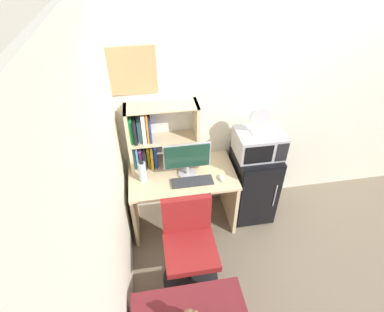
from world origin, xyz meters
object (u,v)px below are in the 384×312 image
object	(u,v)px
monitor	(187,158)
mini_fridge	(252,184)
microwave	(259,143)
wall_corkboard	(126,71)
desk_chair	(189,249)
computer_mouse	(221,178)
keyboard	(192,182)
desk_fan	(259,119)
water_bottle	(142,172)
hutch_bookshelf	(152,137)

from	to	relation	value
monitor	mini_fridge	bearing A→B (deg)	3.33
microwave	wall_corkboard	xyz separation A→B (m)	(-1.28, 0.28, 0.76)
desk_chair	wall_corkboard	xyz separation A→B (m)	(-0.42, 1.03, 1.36)
microwave	wall_corkboard	world-z (taller)	wall_corkboard
monitor	mini_fridge	world-z (taller)	monitor
computer_mouse	wall_corkboard	size ratio (longest dim) A/B	0.19
keyboard	desk_fan	bearing A→B (deg)	14.40
computer_mouse	microwave	bearing A→B (deg)	23.20
desk_chair	water_bottle	bearing A→B (deg)	118.45
monitor	wall_corkboard	size ratio (longest dim) A/B	0.86
desk_chair	wall_corkboard	bearing A→B (deg)	112.12
monitor	keyboard	distance (m)	0.25
monitor	microwave	xyz separation A→B (m)	(0.77, 0.05, 0.06)
water_bottle	hutch_bookshelf	bearing A→B (deg)	61.31
monitor	computer_mouse	xyz separation A→B (m)	(0.34, -0.14, -0.20)
hutch_bookshelf	computer_mouse	distance (m)	0.83
keyboard	water_bottle	xyz separation A→B (m)	(-0.49, 0.12, 0.11)
desk_chair	keyboard	bearing A→B (deg)	77.80
water_bottle	mini_fridge	size ratio (longest dim) A/B	0.28
mini_fridge	desk_fan	distance (m)	0.88
hutch_bookshelf	keyboard	xyz separation A→B (m)	(0.36, -0.36, -0.35)
monitor	computer_mouse	bearing A→B (deg)	-22.59
computer_mouse	wall_corkboard	bearing A→B (deg)	151.04
keyboard	wall_corkboard	bearing A→B (deg)	139.21
keyboard	mini_fridge	size ratio (longest dim) A/B	0.49
monitor	desk_fan	size ratio (longest dim) A/B	1.65
water_bottle	mini_fridge	bearing A→B (deg)	2.96
hutch_bookshelf	mini_fridge	size ratio (longest dim) A/B	0.83
keyboard	desk_chair	xyz separation A→B (m)	(-0.12, -0.56, -0.34)
hutch_bookshelf	desk_chair	xyz separation A→B (m)	(0.23, -0.93, -0.68)
monitor	microwave	size ratio (longest dim) A/B	0.99
mini_fridge	desk_chair	world-z (taller)	desk_chair
water_bottle	mini_fridge	world-z (taller)	water_bottle
water_bottle	keyboard	bearing A→B (deg)	-13.58
water_bottle	computer_mouse	bearing A→B (deg)	-8.63
monitor	desk_chair	size ratio (longest dim) A/B	0.52
mini_fridge	microwave	size ratio (longest dim) A/B	1.79
monitor	water_bottle	size ratio (longest dim) A/B	1.97
desk_fan	wall_corkboard	world-z (taller)	wall_corkboard
desk_fan	microwave	bearing A→B (deg)	7.55
microwave	computer_mouse	bearing A→B (deg)	-156.80
mini_fridge	desk_chair	size ratio (longest dim) A/B	0.94
desk_fan	computer_mouse	bearing A→B (deg)	-155.16
mini_fridge	microwave	bearing A→B (deg)	89.84
desk_chair	hutch_bookshelf	bearing A→B (deg)	104.20
hutch_bookshelf	computer_mouse	bearing A→B (deg)	-28.98
desk_fan	wall_corkboard	size ratio (longest dim) A/B	0.52
computer_mouse	mini_fridge	world-z (taller)	mini_fridge
keyboard	microwave	size ratio (longest dim) A/B	0.87
water_bottle	wall_corkboard	world-z (taller)	wall_corkboard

